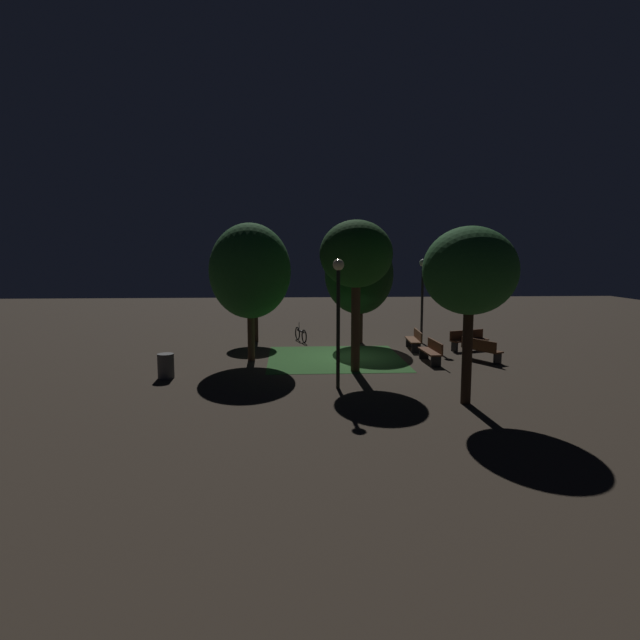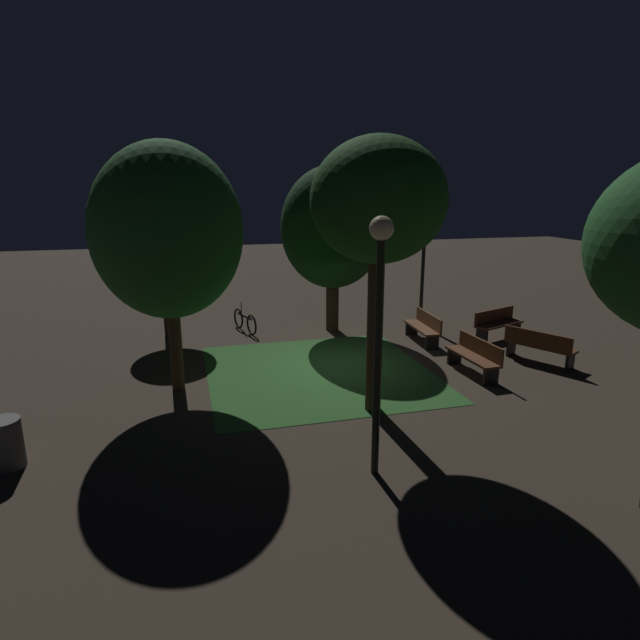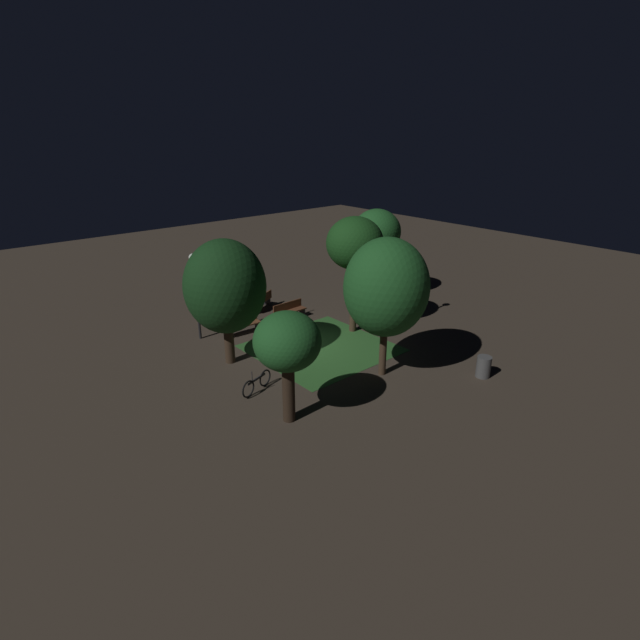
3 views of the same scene
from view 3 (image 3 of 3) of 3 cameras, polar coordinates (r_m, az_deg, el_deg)
The scene contains 15 objects.
ground_plane at distance 22.01m, azimuth -1.52°, elevation -3.03°, with size 60.00×60.00×0.00m, color #3D3328.
grass_lawn at distance 21.80m, azimuth 0.16°, elevation -3.27°, with size 5.61×5.46×0.01m, color #2D6028.
bench_front_right at distance 24.92m, azimuth -3.59°, elevation 1.14°, with size 1.82×0.54×0.88m.
bench_path_side at distance 23.44m, azimuth -9.07°, elevation -0.44°, with size 1.83×0.59×0.88m.
bench_front_left at distance 25.45m, azimuth -11.62°, elevation 1.18°, with size 1.06×1.86×0.88m.
bench_corner at distance 26.35m, azimuth -6.85°, elevation 2.18°, with size 1.82×1.25×0.88m.
tree_near_wall at distance 27.30m, azimuth 6.59°, elevation 10.07°, with size 2.64×2.64×5.05m.
tree_tall_center at distance 19.70m, azimuth -10.96°, elevation 3.78°, with size 3.26×3.26×5.19m.
tree_right_canopy at distance 18.40m, azimuth 7.70°, elevation 3.73°, with size 3.21×3.21×5.48m.
tree_back_left at distance 15.48m, azimuth -3.81°, elevation -2.73°, with size 2.18×2.18×3.84m.
tree_lawn_side at distance 22.38m, azimuth 4.07°, elevation 8.75°, with size 2.60×2.60×5.47m.
lamp_post_plaza_east at distance 23.85m, azimuth 9.46°, elevation 5.90°, with size 0.36×0.36×4.12m.
lamp_post_plaza_west at distance 22.50m, azimuth -14.30°, elevation 4.42°, with size 0.36×0.36×4.02m.
trash_bin at distance 20.27m, azimuth 18.46°, elevation -5.16°, with size 0.56×0.56×0.85m, color #4C4C4C.
bicycle at distance 18.40m, azimuth -7.35°, elevation -7.27°, with size 1.59×0.56×0.93m.
Camera 3 is at (12.62, 15.53, 9.18)m, focal length 27.56 mm.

